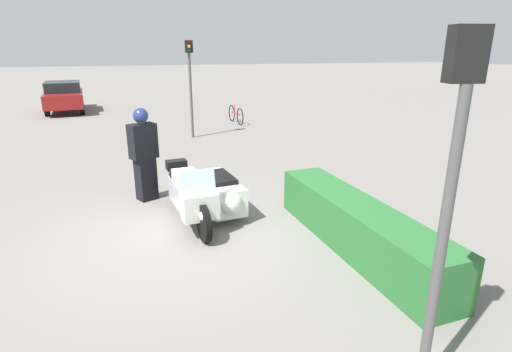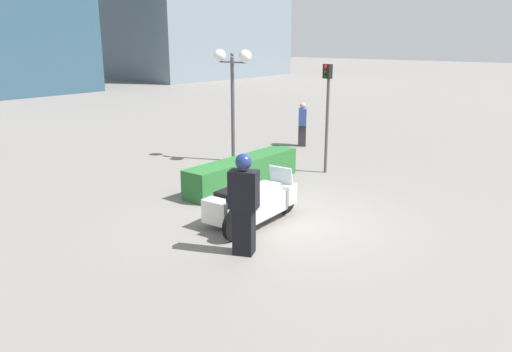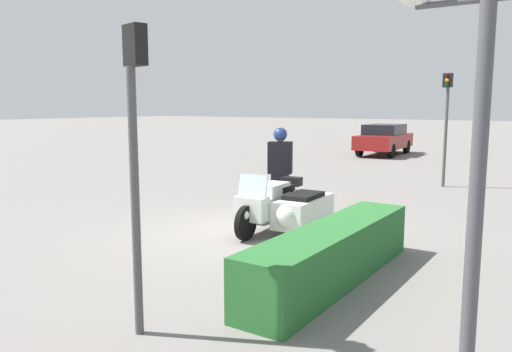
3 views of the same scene
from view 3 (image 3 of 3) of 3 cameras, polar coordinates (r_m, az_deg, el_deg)
The scene contains 8 objects.
ground_plane at distance 9.46m, azimuth -1.66°, elevation -6.49°, with size 160.00×160.00×0.00m, color slate.
police_motorcycle at distance 9.49m, azimuth 3.48°, elevation -3.59°, with size 2.59×1.22×1.15m.
officer_rider at distance 11.03m, azimuth 2.77°, elevation 0.90°, with size 0.49×0.60×1.90m.
hedge_bush_curbside at distance 6.92m, azimuth 8.76°, elevation -8.78°, with size 3.87×0.74×0.76m, color #28662D.
twin_lamp_post at distance 4.15m, azimuth 24.83°, elevation 13.93°, with size 0.39×1.44×3.52m.
traffic_light_near at distance 5.13m, azimuth -13.57°, elevation 4.73°, with size 0.22×0.29×3.16m.
traffic_light_far at distance 15.56m, azimuth 20.93°, elevation 6.78°, with size 0.23×0.27×3.30m.
parked_car_background at distance 25.09m, azimuth 14.43°, elevation 4.16°, with size 4.45×1.95×1.48m.
Camera 3 is at (7.45, 5.32, 2.37)m, focal length 35.00 mm.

